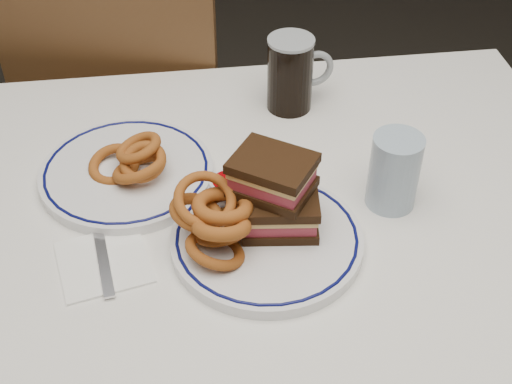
{
  "coord_description": "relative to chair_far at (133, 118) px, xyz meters",
  "views": [
    {
      "loc": [
        -0.03,
        -0.79,
        1.49
      ],
      "look_at": [
        0.07,
        -0.03,
        0.82
      ],
      "focal_mm": 50.0,
      "sensor_mm": 36.0,
      "label": 1
    }
  ],
  "objects": [
    {
      "name": "far_plate",
      "position": [
        0.01,
        -0.5,
        0.24
      ],
      "size": [
        0.28,
        0.28,
        0.02
      ],
      "color": "white",
      "rests_on": "dining_table"
    },
    {
      "name": "onion_rings_main",
      "position": [
        0.14,
        -0.68,
        0.29
      ],
      "size": [
        0.12,
        0.14,
        0.12
      ],
      "color": "#67320D",
      "rests_on": "main_plate"
    },
    {
      "name": "napkin_fork",
      "position": [
        -0.02,
        -0.69,
        0.23
      ],
      "size": [
        0.15,
        0.17,
        0.01
      ],
      "color": "white",
      "rests_on": "dining_table"
    },
    {
      "name": "water_glass",
      "position": [
        0.42,
        -0.62,
        0.29
      ],
      "size": [
        0.08,
        0.08,
        0.12
      ],
      "primitive_type": "cylinder",
      "color": "#92A8BD",
      "rests_on": "dining_table"
    },
    {
      "name": "dining_table",
      "position": [
        0.14,
        -0.62,
        0.13
      ],
      "size": [
        1.27,
        0.87,
        0.75
      ],
      "color": "white",
      "rests_on": "floor"
    },
    {
      "name": "reuben_sandwich",
      "position": [
        0.23,
        -0.66,
        0.31
      ],
      "size": [
        0.14,
        0.13,
        0.11
      ],
      "color": "black",
      "rests_on": "main_plate"
    },
    {
      "name": "beer_mug",
      "position": [
        0.31,
        -0.34,
        0.3
      ],
      "size": [
        0.12,
        0.08,
        0.14
      ],
      "color": "black",
      "rests_on": "dining_table"
    },
    {
      "name": "ketchup_ramekin",
      "position": [
        0.17,
        -0.59,
        0.27
      ],
      "size": [
        0.06,
        0.06,
        0.03
      ],
      "color": "white",
      "rests_on": "main_plate"
    },
    {
      "name": "main_plate",
      "position": [
        0.22,
        -0.69,
        0.24
      ],
      "size": [
        0.28,
        0.28,
        0.02
      ],
      "color": "white",
      "rests_on": "dining_table"
    },
    {
      "name": "chair_far",
      "position": [
        0.0,
        0.0,
        0.0
      ],
      "size": [
        0.52,
        0.52,
        0.95
      ],
      "color": "#4A2C17",
      "rests_on": "floor"
    },
    {
      "name": "onion_rings_far",
      "position": [
        0.03,
        -0.52,
        0.27
      ],
      "size": [
        0.13,
        0.11,
        0.08
      ],
      "color": "#67320D",
      "rests_on": "far_plate"
    }
  ]
}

